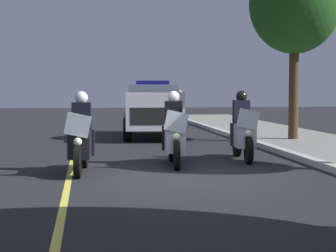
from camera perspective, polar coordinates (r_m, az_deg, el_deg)
ground_plane at (r=11.55m, az=1.31°, el=-5.07°), size 80.00×80.00×0.00m
lane_stripe_center at (r=11.40m, az=-9.89°, el=-5.23°), size 48.00×0.12×0.01m
police_motorcycle_lead_left at (r=12.15m, az=-8.69°, el=-1.35°), size 2.14×0.62×1.72m
police_motorcycle_lead_right at (r=13.14m, az=0.61°, el=-0.92°), size 2.14×0.62×1.72m
police_motorcycle_trailing at (r=14.25m, az=7.46°, el=-0.58°), size 2.14×0.62×1.72m
police_suv at (r=20.62m, az=-1.54°, el=1.83°), size 5.04×2.38×2.05m
cyclist_background at (r=26.12m, az=1.16°, el=1.77°), size 1.76×0.34×1.69m
tree_far_back at (r=19.50m, az=12.57°, el=11.79°), size 2.99×2.99×6.09m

